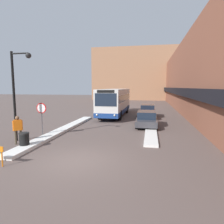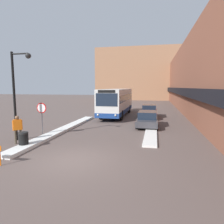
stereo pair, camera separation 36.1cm
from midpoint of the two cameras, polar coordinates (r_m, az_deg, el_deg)
The scene contains 12 objects.
ground_plane at distance 10.32m, azimuth -11.01°, elevation -13.54°, with size 160.00×160.00×0.00m, color brown.
building_row_right at distance 33.56m, azimuth 22.00°, elevation 8.83°, with size 5.50×60.00×9.84m.
building_backdrop_far at distance 59.21m, azimuth 7.46°, elevation 10.63°, with size 26.00×8.00×14.55m.
snow_bank_left at distance 17.12m, azimuth -14.56°, elevation -4.95°, with size 0.90×13.56×0.20m.
snow_bank_right at distance 16.55m, azimuth 10.44°, elevation -5.36°, with size 0.90×8.66×0.14m.
city_bus at distance 25.22m, azimuth 0.46°, elevation 3.07°, with size 2.57×10.91×3.37m.
parked_car_front at distance 18.69m, azimuth 9.33°, elevation -1.93°, with size 1.90×4.27×1.40m.
parked_car_middle at distance 24.23m, azimuth 9.71°, elevation 0.27°, with size 1.79×4.79×1.55m.
stop_sign at distance 15.45m, azimuth -20.11°, elevation -0.05°, with size 0.76×0.08×2.48m.
street_lamp at distance 14.61m, azimuth -26.04°, elevation 6.72°, with size 1.46×0.36×5.91m.
pedestrian at distance 14.08m, azimuth -26.00°, elevation -3.94°, with size 0.52×0.48×1.81m.
trash_bin at distance 13.10m, azimuth -24.51°, elevation -7.39°, with size 0.59×0.59×0.95m.
Camera 1 is at (3.50, -8.97, 3.62)m, focal length 32.00 mm.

